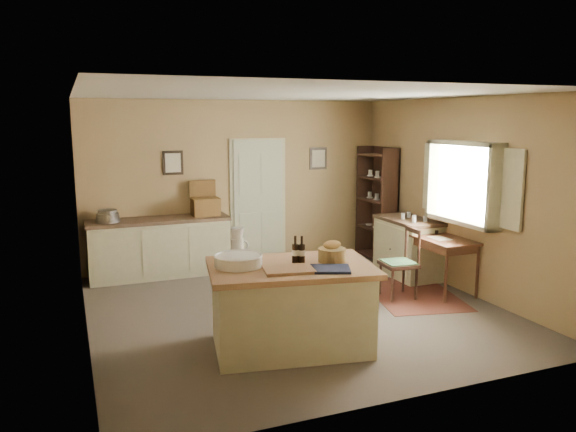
% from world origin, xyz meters
% --- Properties ---
extents(ground, '(5.00, 5.00, 0.00)m').
position_xyz_m(ground, '(0.00, 0.00, 0.00)').
color(ground, brown).
rests_on(ground, ground).
extents(wall_back, '(5.00, 0.10, 2.70)m').
position_xyz_m(wall_back, '(0.00, 2.50, 1.35)').
color(wall_back, '#9B7D52').
rests_on(wall_back, ground).
extents(wall_front, '(5.00, 0.10, 2.70)m').
position_xyz_m(wall_front, '(0.00, -2.50, 1.35)').
color(wall_front, '#9B7D52').
rests_on(wall_front, ground).
extents(wall_left, '(0.10, 5.00, 2.70)m').
position_xyz_m(wall_left, '(-2.50, 0.00, 1.35)').
color(wall_left, '#9B7D52').
rests_on(wall_left, ground).
extents(wall_right, '(0.10, 5.00, 2.70)m').
position_xyz_m(wall_right, '(2.50, 0.00, 1.35)').
color(wall_right, '#9B7D52').
rests_on(wall_right, ground).
extents(ceiling, '(5.00, 5.00, 0.00)m').
position_xyz_m(ceiling, '(0.00, 0.00, 2.70)').
color(ceiling, silver).
rests_on(ceiling, wall_back).
extents(door, '(0.97, 0.06, 2.11)m').
position_xyz_m(door, '(0.35, 2.47, 1.05)').
color(door, beige).
rests_on(door, ground).
extents(framed_prints, '(2.82, 0.02, 0.38)m').
position_xyz_m(framed_prints, '(0.20, 2.48, 1.72)').
color(framed_prints, black).
rests_on(framed_prints, ground).
extents(window, '(0.25, 1.99, 1.12)m').
position_xyz_m(window, '(2.42, -0.20, 1.55)').
color(window, beige).
rests_on(window, ground).
extents(work_island, '(1.86, 1.38, 1.20)m').
position_xyz_m(work_island, '(-0.51, -1.10, 0.48)').
color(work_island, beige).
rests_on(work_island, ground).
extents(sideboard, '(2.14, 0.61, 1.18)m').
position_xyz_m(sideboard, '(-1.34, 2.20, 0.48)').
color(sideboard, beige).
rests_on(sideboard, ground).
extents(rug, '(1.42, 1.80, 0.01)m').
position_xyz_m(rug, '(1.75, -0.05, 0.00)').
color(rug, '#541F1A').
rests_on(rug, ground).
extents(writing_desk, '(0.59, 0.97, 0.82)m').
position_xyz_m(writing_desk, '(2.20, -0.05, 0.67)').
color(writing_desk, '#3B1F13').
rests_on(writing_desk, ground).
extents(desk_chair, '(0.47, 0.47, 0.93)m').
position_xyz_m(desk_chair, '(1.49, -0.07, 0.47)').
color(desk_chair, black).
rests_on(desk_chair, ground).
extents(right_cabinet, '(0.62, 1.11, 0.99)m').
position_xyz_m(right_cabinet, '(2.20, 0.79, 0.46)').
color(right_cabinet, beige).
rests_on(right_cabinet, ground).
extents(shelving_unit, '(0.33, 0.87, 1.93)m').
position_xyz_m(shelving_unit, '(2.35, 1.94, 0.96)').
color(shelving_unit, black).
rests_on(shelving_unit, ground).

